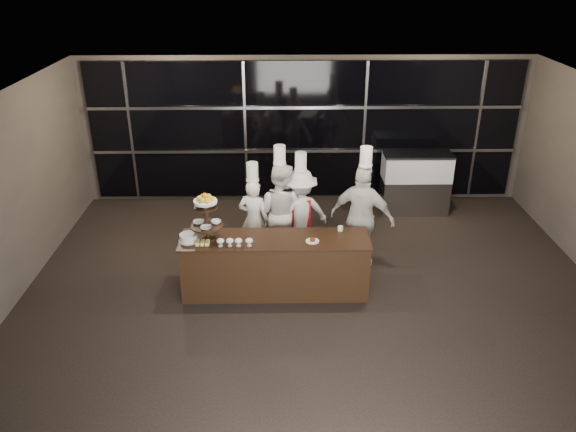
{
  "coord_description": "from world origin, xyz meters",
  "views": [
    {
      "loc": [
        -0.52,
        -6.04,
        4.81
      ],
      "look_at": [
        -0.39,
        1.68,
        1.15
      ],
      "focal_mm": 35.0,
      "sensor_mm": 36.0,
      "label": 1
    }
  ],
  "objects_px": {
    "chef_a": "(254,218)",
    "chef_d": "(362,217)",
    "buffet_counter": "(275,265)",
    "chef_c": "(300,213)",
    "chef_b": "(280,211)",
    "display_case": "(415,180)",
    "layer_cake": "(189,238)",
    "display_stand": "(206,214)"
  },
  "relations": [
    {
      "from": "layer_cake",
      "to": "chef_b",
      "type": "height_order",
      "value": "chef_b"
    },
    {
      "from": "chef_a",
      "to": "buffet_counter",
      "type": "bearing_deg",
      "value": -71.03
    },
    {
      "from": "layer_cake",
      "to": "chef_a",
      "type": "xyz_separation_m",
      "value": [
        0.92,
        1.1,
        -0.22
      ]
    },
    {
      "from": "chef_a",
      "to": "chef_b",
      "type": "relative_size",
      "value": 0.87
    },
    {
      "from": "layer_cake",
      "to": "chef_b",
      "type": "bearing_deg",
      "value": 40.58
    },
    {
      "from": "display_case",
      "to": "chef_d",
      "type": "bearing_deg",
      "value": -122.0
    },
    {
      "from": "layer_cake",
      "to": "chef_c",
      "type": "xyz_separation_m",
      "value": [
        1.7,
        1.21,
        -0.18
      ]
    },
    {
      "from": "chef_c",
      "to": "chef_d",
      "type": "height_order",
      "value": "chef_d"
    },
    {
      "from": "buffet_counter",
      "to": "display_stand",
      "type": "xyz_separation_m",
      "value": [
        -1.0,
        -0.0,
        0.87
      ]
    },
    {
      "from": "chef_b",
      "to": "buffet_counter",
      "type": "bearing_deg",
      "value": -94.07
    },
    {
      "from": "display_stand",
      "to": "chef_a",
      "type": "bearing_deg",
      "value": 58.75
    },
    {
      "from": "buffet_counter",
      "to": "layer_cake",
      "type": "distance_m",
      "value": 1.37
    },
    {
      "from": "chef_a",
      "to": "chef_d",
      "type": "distance_m",
      "value": 1.81
    },
    {
      "from": "chef_a",
      "to": "chef_d",
      "type": "height_order",
      "value": "chef_d"
    },
    {
      "from": "chef_a",
      "to": "chef_b",
      "type": "height_order",
      "value": "chef_b"
    },
    {
      "from": "display_stand",
      "to": "display_case",
      "type": "height_order",
      "value": "display_stand"
    },
    {
      "from": "display_case",
      "to": "chef_c",
      "type": "xyz_separation_m",
      "value": [
        -2.36,
        -1.76,
        0.11
      ]
    },
    {
      "from": "buffet_counter",
      "to": "layer_cake",
      "type": "height_order",
      "value": "layer_cake"
    },
    {
      "from": "chef_d",
      "to": "chef_c",
      "type": "bearing_deg",
      "value": 155.64
    },
    {
      "from": "chef_b",
      "to": "chef_d",
      "type": "distance_m",
      "value": 1.38
    },
    {
      "from": "chef_b",
      "to": "chef_d",
      "type": "height_order",
      "value": "chef_d"
    },
    {
      "from": "display_case",
      "to": "chef_b",
      "type": "bearing_deg",
      "value": -146.2
    },
    {
      "from": "buffet_counter",
      "to": "layer_cake",
      "type": "relative_size",
      "value": 9.47
    },
    {
      "from": "display_stand",
      "to": "layer_cake",
      "type": "bearing_deg",
      "value": -169.78
    },
    {
      "from": "chef_b",
      "to": "chef_c",
      "type": "relative_size",
      "value": 1.07
    },
    {
      "from": "display_stand",
      "to": "layer_cake",
      "type": "height_order",
      "value": "display_stand"
    },
    {
      "from": "layer_cake",
      "to": "chef_c",
      "type": "relative_size",
      "value": 0.16
    },
    {
      "from": "buffet_counter",
      "to": "chef_d",
      "type": "xyz_separation_m",
      "value": [
        1.41,
        0.72,
        0.45
      ]
    },
    {
      "from": "display_case",
      "to": "chef_c",
      "type": "height_order",
      "value": "chef_c"
    },
    {
      "from": "display_stand",
      "to": "chef_a",
      "type": "xyz_separation_m",
      "value": [
        0.64,
        1.05,
        -0.58
      ]
    },
    {
      "from": "chef_d",
      "to": "chef_b",
      "type": "bearing_deg",
      "value": 163.48
    },
    {
      "from": "buffet_counter",
      "to": "chef_c",
      "type": "relative_size",
      "value": 1.52
    },
    {
      "from": "chef_b",
      "to": "display_case",
      "type": "bearing_deg",
      "value": 33.8
    },
    {
      "from": "display_stand",
      "to": "layer_cake",
      "type": "distance_m",
      "value": 0.46
    },
    {
      "from": "display_stand",
      "to": "chef_c",
      "type": "bearing_deg",
      "value": 39.31
    },
    {
      "from": "chef_b",
      "to": "chef_a",
      "type": "bearing_deg",
      "value": -172.4
    },
    {
      "from": "chef_d",
      "to": "buffet_counter",
      "type": "bearing_deg",
      "value": -152.95
    },
    {
      "from": "buffet_counter",
      "to": "chef_d",
      "type": "relative_size",
      "value": 1.35
    },
    {
      "from": "chef_a",
      "to": "chef_b",
      "type": "distance_m",
      "value": 0.46
    },
    {
      "from": "buffet_counter",
      "to": "chef_c",
      "type": "distance_m",
      "value": 1.28
    },
    {
      "from": "display_case",
      "to": "chef_d",
      "type": "relative_size",
      "value": 0.64
    },
    {
      "from": "chef_c",
      "to": "chef_d",
      "type": "bearing_deg",
      "value": -24.36
    }
  ]
}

